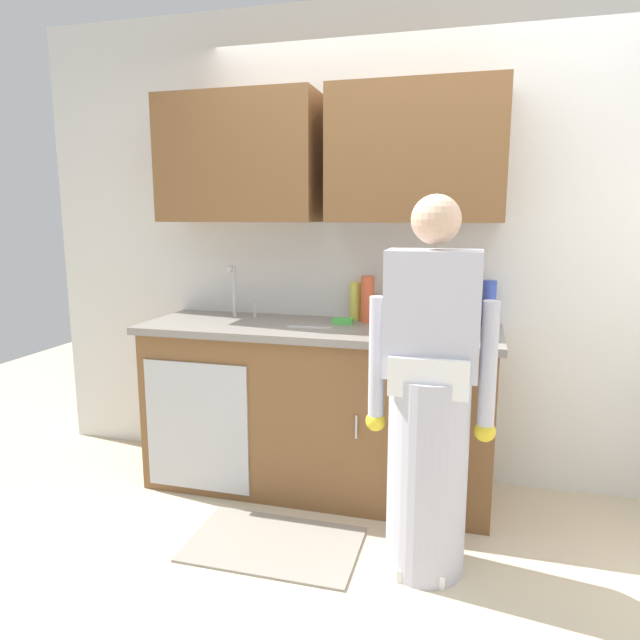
% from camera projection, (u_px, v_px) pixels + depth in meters
% --- Properties ---
extents(ground_plane, '(9.00, 9.00, 0.00)m').
position_uv_depth(ground_plane, '(396.00, 571.00, 2.51)').
color(ground_plane, beige).
extents(kitchen_wall_with_uppers, '(4.80, 0.44, 2.70)m').
position_uv_depth(kitchen_wall_with_uppers, '(402.00, 226.00, 3.23)').
color(kitchen_wall_with_uppers, silver).
rests_on(kitchen_wall_with_uppers, ground).
extents(counter_cabinet, '(1.90, 0.62, 0.90)m').
position_uv_depth(counter_cabinet, '(317.00, 411.00, 3.24)').
color(counter_cabinet, brown).
rests_on(counter_cabinet, ground).
extents(countertop, '(1.96, 0.66, 0.04)m').
position_uv_depth(countertop, '(318.00, 329.00, 3.15)').
color(countertop, gray).
rests_on(countertop, counter_cabinet).
extents(sink, '(0.50, 0.36, 0.35)m').
position_uv_depth(sink, '(231.00, 323.00, 3.29)').
color(sink, '#B7BABF').
rests_on(sink, counter_cabinet).
extents(person_at_sink, '(0.55, 0.34, 1.62)m').
position_uv_depth(person_at_sink, '(429.00, 418.00, 2.42)').
color(person_at_sink, white).
rests_on(person_at_sink, ground).
extents(floor_mat, '(0.80, 0.50, 0.01)m').
position_uv_depth(floor_mat, '(274.00, 544.00, 2.71)').
color(floor_mat, gray).
rests_on(floor_mat, ground).
extents(bottle_dish_liquid, '(0.06, 0.06, 0.21)m').
position_uv_depth(bottle_dish_liquid, '(471.00, 309.00, 3.07)').
color(bottle_dish_liquid, '#E05933').
rests_on(bottle_dish_liquid, countertop).
extents(bottle_cleaner_spray, '(0.06, 0.06, 0.22)m').
position_uv_depth(bottle_cleaner_spray, '(355.00, 301.00, 3.30)').
color(bottle_cleaner_spray, '#D8D14C').
rests_on(bottle_cleaner_spray, countertop).
extents(bottle_water_short, '(0.07, 0.07, 0.25)m').
position_uv_depth(bottle_water_short, '(489.00, 304.00, 3.10)').
color(bottle_water_short, '#334CB2').
rests_on(bottle_water_short, countertop).
extents(bottle_water_tall, '(0.08, 0.08, 0.26)m').
position_uv_depth(bottle_water_tall, '(367.00, 299.00, 3.24)').
color(bottle_water_tall, '#E05933').
rests_on(bottle_water_tall, countertop).
extents(bottle_soap, '(0.07, 0.07, 0.16)m').
position_uv_depth(bottle_soap, '(401.00, 308.00, 3.24)').
color(bottle_soap, '#E05933').
rests_on(bottle_soap, countertop).
extents(cup_by_sink, '(0.08, 0.08, 0.10)m').
position_uv_depth(cup_by_sink, '(465.00, 329.00, 2.80)').
color(cup_by_sink, white).
rests_on(cup_by_sink, countertop).
extents(knife_on_counter, '(0.24, 0.03, 0.01)m').
position_uv_depth(knife_on_counter, '(309.00, 327.00, 3.09)').
color(knife_on_counter, silver).
rests_on(knife_on_counter, countertop).
extents(sponge, '(0.11, 0.07, 0.03)m').
position_uv_depth(sponge, '(343.00, 321.00, 3.20)').
color(sponge, '#4CBF4C').
rests_on(sponge, countertop).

